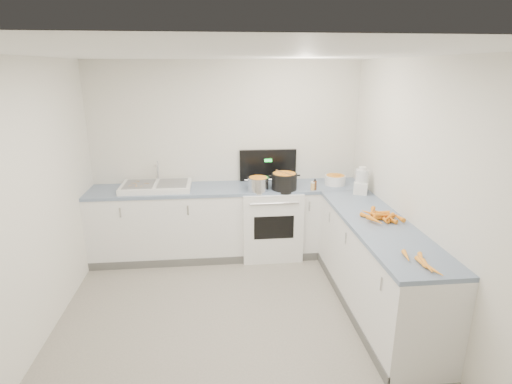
{
  "coord_description": "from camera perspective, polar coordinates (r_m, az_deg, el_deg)",
  "views": [
    {
      "loc": [
        -0.14,
        -3.21,
        2.4
      ],
      "look_at": [
        0.3,
        1.1,
        1.05
      ],
      "focal_mm": 28.0,
      "sensor_mm": 36.0,
      "label": 1
    }
  ],
  "objects": [
    {
      "name": "floor",
      "position": [
        4.01,
        -2.84,
        -19.48
      ],
      "size": [
        3.5,
        4.0,
        0.0
      ],
      "primitive_type": null,
      "color": "gray",
      "rests_on": "ground"
    },
    {
      "name": "ceiling",
      "position": [
        3.21,
        -3.54,
        19.04
      ],
      "size": [
        3.5,
        4.0,
        0.0
      ],
      "primitive_type": null,
      "rotation": [
        3.14,
        0.0,
        0.0
      ],
      "color": "silver",
      "rests_on": "ground"
    },
    {
      "name": "wall_back",
      "position": [
        5.34,
        -4.2,
        4.83
      ],
      "size": [
        3.5,
        0.0,
        2.5
      ],
      "primitive_type": null,
      "rotation": [
        1.57,
        0.0,
        0.0
      ],
      "color": "silver",
      "rests_on": "ground"
    },
    {
      "name": "wall_left",
      "position": [
        3.77,
        -30.8,
        -3.01
      ],
      "size": [
        0.0,
        4.0,
        2.5
      ],
      "primitive_type": null,
      "rotation": [
        1.57,
        0.0,
        1.57
      ],
      "color": "silver",
      "rests_on": "ground"
    },
    {
      "name": "wall_right",
      "position": [
        3.9,
        23.5,
        -1.35
      ],
      "size": [
        0.0,
        4.0,
        2.5
      ],
      "primitive_type": null,
      "rotation": [
        1.57,
        0.0,
        -1.57
      ],
      "color": "silver",
      "rests_on": "ground"
    },
    {
      "name": "counter_back",
      "position": [
        5.28,
        -3.91,
        -4.17
      ],
      "size": [
        3.5,
        0.62,
        0.94
      ],
      "color": "white",
      "rests_on": "ground"
    },
    {
      "name": "counter_right",
      "position": [
        4.31,
        16.78,
        -10.1
      ],
      "size": [
        0.62,
        2.2,
        0.94
      ],
      "color": "white",
      "rests_on": "ground"
    },
    {
      "name": "stove",
      "position": [
        5.31,
        2.05,
        -3.98
      ],
      "size": [
        0.76,
        0.65,
        1.36
      ],
      "color": "white",
      "rests_on": "ground"
    },
    {
      "name": "sink",
      "position": [
        5.17,
        -14.05,
        0.81
      ],
      "size": [
        0.86,
        0.52,
        0.31
      ],
      "color": "white",
      "rests_on": "counter_back"
    },
    {
      "name": "steel_pot",
      "position": [
        4.95,
        0.32,
        1.04
      ],
      "size": [
        0.29,
        0.29,
        0.19
      ],
      "primitive_type": "cylinder",
      "rotation": [
        0.0,
        0.0,
        -0.13
      ],
      "color": "silver",
      "rests_on": "stove"
    },
    {
      "name": "black_pot",
      "position": [
        5.01,
        4.05,
        1.42
      ],
      "size": [
        0.38,
        0.38,
        0.23
      ],
      "primitive_type": "cylinder",
      "rotation": [
        0.0,
        0.0,
        0.24
      ],
      "color": "black",
      "rests_on": "stove"
    },
    {
      "name": "wooden_spoon",
      "position": [
        4.97,
        4.08,
        2.78
      ],
      "size": [
        0.18,
        0.29,
        0.01
      ],
      "primitive_type": "cylinder",
      "rotation": [
        1.57,
        0.0,
        0.55
      ],
      "color": "#AD7A47",
      "rests_on": "black_pot"
    },
    {
      "name": "mixing_bowl",
      "position": [
        5.31,
        11.24,
        1.7
      ],
      "size": [
        0.29,
        0.29,
        0.12
      ],
      "primitive_type": "cylinder",
      "rotation": [
        0.0,
        0.0,
        0.09
      ],
      "color": "white",
      "rests_on": "counter_back"
    },
    {
      "name": "extract_bottle",
      "position": [
        5.03,
        8.4,
        0.94
      ],
      "size": [
        0.05,
        0.05,
        0.11
      ],
      "primitive_type": "cylinder",
      "color": "#593319",
      "rests_on": "counter_back"
    },
    {
      "name": "spice_jar",
      "position": [
        5.02,
        8.1,
        0.78
      ],
      "size": [
        0.05,
        0.05,
        0.09
      ],
      "primitive_type": "cylinder",
      "color": "#E5B266",
      "rests_on": "counter_back"
    },
    {
      "name": "food_processor",
      "position": [
        4.99,
        14.81,
        1.4
      ],
      "size": [
        0.23,
        0.24,
        0.33
      ],
      "color": "white",
      "rests_on": "counter_right"
    },
    {
      "name": "carrot_pile",
      "position": [
        4.21,
        17.71,
        -3.36
      ],
      "size": [
        0.39,
        0.45,
        0.09
      ],
      "color": "orange",
      "rests_on": "counter_right"
    },
    {
      "name": "peeled_carrots",
      "position": [
        3.39,
        22.63,
        -9.3
      ],
      "size": [
        0.18,
        0.42,
        0.04
      ],
      "color": "orange",
      "rests_on": "counter_right"
    },
    {
      "name": "peelings",
      "position": [
        5.17,
        -16.53,
        1.07
      ],
      "size": [
        0.24,
        0.27,
        0.01
      ],
      "color": "tan",
      "rests_on": "sink"
    }
  ]
}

